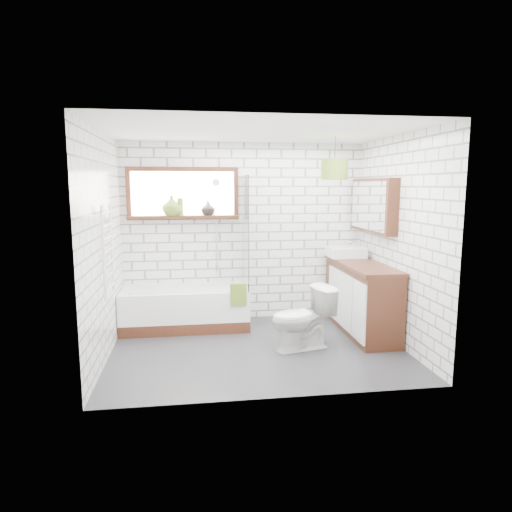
{
  "coord_description": "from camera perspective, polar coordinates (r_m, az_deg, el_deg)",
  "views": [
    {
      "loc": [
        -0.75,
        -5.12,
        1.91
      ],
      "look_at": [
        0.02,
        0.25,
        1.07
      ],
      "focal_mm": 32.0,
      "sensor_mm": 36.0,
      "label": 1
    }
  ],
  "objects": [
    {
      "name": "towel_green",
      "position": [
        5.88,
        -2.21,
        -4.84
      ],
      "size": [
        0.21,
        0.06,
        0.29
      ],
      "primitive_type": "cube",
      "color": "#5A7523",
      "rests_on": "bathtub"
    },
    {
      "name": "vase_dark",
      "position": [
        6.37,
        -6.02,
        5.8
      ],
      "size": [
        0.2,
        0.2,
        0.2
      ],
      "primitive_type": "imported",
      "rotation": [
        0.0,
        0.0,
        0.06
      ],
      "color": "black",
      "rests_on": "window"
    },
    {
      "name": "tap",
      "position": [
        6.53,
        12.49,
        1.13
      ],
      "size": [
        0.04,
        0.04,
        0.18
      ],
      "primitive_type": "cylinder",
      "rotation": [
        0.0,
        0.0,
        -0.24
      ],
      "color": "silver",
      "rests_on": "vanity"
    },
    {
      "name": "vase_olive",
      "position": [
        6.37,
        -10.49,
        6.03
      ],
      "size": [
        0.29,
        0.29,
        0.27
      ],
      "primitive_type": "imported",
      "rotation": [
        0.0,
        0.0,
        -0.1
      ],
      "color": "olive",
      "rests_on": "window"
    },
    {
      "name": "wall_front",
      "position": [
        3.95,
        2.93,
        -0.81
      ],
      "size": [
        3.4,
        0.01,
        2.5
      ],
      "primitive_type": "cube",
      "color": "white",
      "rests_on": "ground"
    },
    {
      "name": "toilet",
      "position": [
        5.41,
        5.76,
        -7.73
      ],
      "size": [
        0.57,
        0.8,
        0.74
      ],
      "primitive_type": "imported",
      "rotation": [
        0.0,
        0.0,
        -1.35
      ],
      "color": "white",
      "rests_on": "floor"
    },
    {
      "name": "bottle",
      "position": [
        6.36,
        -9.43,
        5.9
      ],
      "size": [
        0.08,
        0.08,
        0.24
      ],
      "primitive_type": "cylinder",
      "rotation": [
        0.0,
        0.0,
        -0.1
      ],
      "color": "olive",
      "rests_on": "window"
    },
    {
      "name": "floor",
      "position": [
        5.52,
        0.19,
        -11.48
      ],
      "size": [
        3.4,
        2.6,
        0.01
      ],
      "primitive_type": "cube",
      "color": "#26262A",
      "rests_on": "ground"
    },
    {
      "name": "shower_screen",
      "position": [
        6.13,
        -1.36,
        3.03
      ],
      "size": [
        0.02,
        0.72,
        1.5
      ],
      "primitive_type": "cube",
      "color": "white",
      "rests_on": "bathtub"
    },
    {
      "name": "bathtub",
      "position": [
        6.27,
        -8.82,
        -6.43
      ],
      "size": [
        1.68,
        0.74,
        0.54
      ],
      "primitive_type": "cube",
      "color": "white",
      "rests_on": "floor"
    },
    {
      "name": "mirror_cabinet",
      "position": [
        6.2,
        14.43,
        6.14
      ],
      "size": [
        0.16,
        1.2,
        0.7
      ],
      "primitive_type": "cube",
      "color": "#34170E",
      "rests_on": "wall_right"
    },
    {
      "name": "shower_riser",
      "position": [
        6.42,
        -4.98,
        3.78
      ],
      "size": [
        0.02,
        0.02,
        1.3
      ],
      "primitive_type": "cylinder",
      "color": "silver",
      "rests_on": "wall_back"
    },
    {
      "name": "window",
      "position": [
        6.39,
        -9.11,
        7.72
      ],
      "size": [
        1.52,
        0.16,
        0.68
      ],
      "primitive_type": "cube",
      "color": "#34170E",
      "rests_on": "wall_back"
    },
    {
      "name": "wall_right",
      "position": [
        5.72,
        17.36,
        1.79
      ],
      "size": [
        0.01,
        2.6,
        2.5
      ],
      "primitive_type": "cube",
      "color": "white",
      "rests_on": "ground"
    },
    {
      "name": "towel_radiator",
      "position": [
        5.25,
        -18.03,
        0.61
      ],
      "size": [
        0.06,
        0.52,
        1.0
      ],
      "primitive_type": "cube",
      "color": "white",
      "rests_on": "wall_left"
    },
    {
      "name": "ceiling",
      "position": [
        5.21,
        0.2,
        15.37
      ],
      "size": [
        3.4,
        2.6,
        0.01
      ],
      "primitive_type": "cube",
      "color": "white",
      "rests_on": "ground"
    },
    {
      "name": "vanity",
      "position": [
        6.16,
        13.0,
        -5.02
      ],
      "size": [
        0.52,
        1.61,
        0.92
      ],
      "primitive_type": "cube",
      "color": "#34170E",
      "rests_on": "floor"
    },
    {
      "name": "wall_left",
      "position": [
        5.25,
        -18.54,
        1.14
      ],
      "size": [
        0.01,
        2.6,
        2.5
      ],
      "primitive_type": "cube",
      "color": "white",
      "rests_on": "ground"
    },
    {
      "name": "basin",
      "position": [
        6.48,
        11.15,
        0.51
      ],
      "size": [
        0.48,
        0.42,
        0.14
      ],
      "primitive_type": "cube",
      "color": "white",
      "rests_on": "vanity"
    },
    {
      "name": "towel_beige",
      "position": [
        5.88,
        -2.16,
        -4.83
      ],
      "size": [
        0.19,
        0.05,
        0.25
      ],
      "primitive_type": "cube",
      "color": "tan",
      "rests_on": "bathtub"
    },
    {
      "name": "pendant",
      "position": [
        5.71,
        9.79,
        10.6
      ],
      "size": [
        0.33,
        0.33,
        0.24
      ],
      "primitive_type": "cylinder",
      "color": "#5A7523",
      "rests_on": "ceiling"
    },
    {
      "name": "wall_back",
      "position": [
        6.51,
        -1.47,
        2.99
      ],
      "size": [
        3.4,
        0.01,
        2.5
      ],
      "primitive_type": "cube",
      "color": "white",
      "rests_on": "ground"
    }
  ]
}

